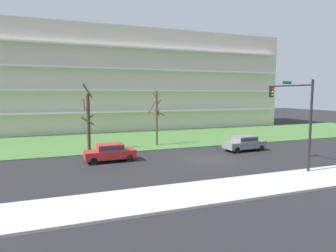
{
  "coord_description": "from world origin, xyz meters",
  "views": [
    {
      "loc": [
        -12.95,
        -23.33,
        5.91
      ],
      "look_at": [
        -1.85,
        6.0,
        2.54
      ],
      "focal_mm": 31.76,
      "sensor_mm": 36.0,
      "label": 1
    }
  ],
  "objects_px": {
    "sedan_red_center_left": "(110,152)",
    "tree_left": "(156,116)",
    "traffic_signal_mast": "(296,109)",
    "sedan_gray_near_left": "(244,143)",
    "tree_far_left": "(88,120)"
  },
  "relations": [
    {
      "from": "sedan_red_center_left",
      "to": "tree_left",
      "type": "bearing_deg",
      "value": -137.37
    },
    {
      "from": "traffic_signal_mast",
      "to": "sedan_red_center_left",
      "type": "bearing_deg",
      "value": 150.32
    },
    {
      "from": "tree_far_left",
      "to": "tree_left",
      "type": "xyz_separation_m",
      "value": [
        7.65,
        0.54,
        0.16
      ]
    },
    {
      "from": "tree_left",
      "to": "sedan_red_center_left",
      "type": "bearing_deg",
      "value": -135.46
    },
    {
      "from": "tree_far_left",
      "to": "sedan_red_center_left",
      "type": "relative_size",
      "value": 1.56
    },
    {
      "from": "sedan_gray_near_left",
      "to": "sedan_red_center_left",
      "type": "xyz_separation_m",
      "value": [
        -14.0,
        0.0,
        0.0
      ]
    },
    {
      "from": "tree_left",
      "to": "sedan_gray_near_left",
      "type": "height_order",
      "value": "tree_left"
    },
    {
      "from": "sedan_red_center_left",
      "to": "traffic_signal_mast",
      "type": "distance_m",
      "value": 15.82
    },
    {
      "from": "tree_left",
      "to": "traffic_signal_mast",
      "type": "relative_size",
      "value": 0.9
    },
    {
      "from": "tree_far_left",
      "to": "sedan_red_center_left",
      "type": "xyz_separation_m",
      "value": [
        1.2,
        -5.81,
        -2.36
      ]
    },
    {
      "from": "tree_left",
      "to": "sedan_red_center_left",
      "type": "distance_m",
      "value": 9.39
    },
    {
      "from": "tree_left",
      "to": "sedan_gray_near_left",
      "type": "bearing_deg",
      "value": -40.04
    },
    {
      "from": "sedan_gray_near_left",
      "to": "sedan_red_center_left",
      "type": "bearing_deg",
      "value": -3.07
    },
    {
      "from": "tree_left",
      "to": "traffic_signal_mast",
      "type": "xyz_separation_m",
      "value": [
        6.88,
        -13.94,
        1.32
      ]
    },
    {
      "from": "sedan_red_center_left",
      "to": "traffic_signal_mast",
      "type": "height_order",
      "value": "traffic_signal_mast"
    }
  ]
}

